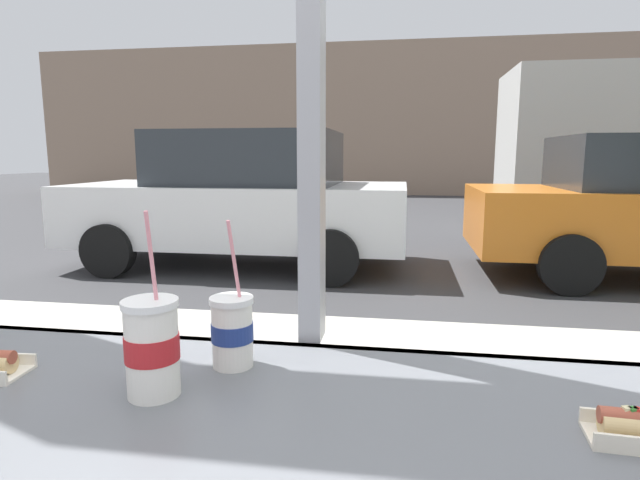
{
  "coord_description": "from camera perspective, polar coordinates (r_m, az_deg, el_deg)",
  "views": [
    {
      "loc": [
        0.2,
        -1.05,
        1.43
      ],
      "look_at": [
        -0.27,
        1.88,
        0.95
      ],
      "focal_mm": 28.94,
      "sensor_mm": 36.0,
      "label": 1
    }
  ],
  "objects": [
    {
      "name": "soda_cup_left",
      "position": [
        0.96,
        -18.08,
        -11.1
      ],
      "size": [
        0.1,
        0.1,
        0.33
      ],
      "color": "white",
      "rests_on": "window_counter"
    },
    {
      "name": "ground_plane",
      "position": [
        9.16,
        7.78,
        0.27
      ],
      "size": [
        60.0,
        60.0,
        0.0
      ],
      "primitive_type": "plane",
      "color": "#38383A"
    },
    {
      "name": "building_facade_far",
      "position": [
        19.66,
        8.76,
        12.97
      ],
      "size": [
        28.0,
        1.2,
        5.42
      ],
      "primitive_type": "cube",
      "color": "gray",
      "rests_on": "ground"
    },
    {
      "name": "parked_car_white",
      "position": [
        6.8,
        -8.55,
        4.56
      ],
      "size": [
        4.28,
        2.07,
        1.73
      ],
      "color": "silver",
      "rests_on": "ground"
    },
    {
      "name": "sidewalk_strip",
      "position": [
        2.99,
        4.5,
        -17.99
      ],
      "size": [
        16.0,
        2.8,
        0.12
      ],
      "primitive_type": "cube",
      "color": "#B2ADA3",
      "rests_on": "ground"
    },
    {
      "name": "soda_cup_right",
      "position": [
        1.05,
        -9.68,
        -9.81
      ],
      "size": [
        0.09,
        0.09,
        0.3
      ],
      "color": "white",
      "rests_on": "window_counter"
    }
  ]
}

